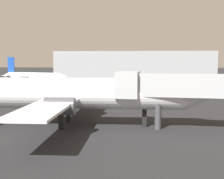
# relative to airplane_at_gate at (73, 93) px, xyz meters

# --- Properties ---
(airplane_at_gate) EXTENTS (31.68, 27.91, 11.44)m
(airplane_at_gate) POSITION_rel_airplane_at_gate_xyz_m (0.00, 0.00, 0.00)
(airplane_at_gate) COLOR white
(airplane_at_gate) RESTS_ON ground_plane
(airplane_distant) EXTENTS (21.74, 20.20, 8.23)m
(airplane_distant) POSITION_rel_airplane_at_gate_xyz_m (-23.70, 52.98, -0.94)
(airplane_distant) COLOR white
(airplane_distant) RESTS_ON ground_plane
(jet_bridge) EXTENTS (17.45, 3.77, 6.12)m
(jet_bridge) POSITION_rel_airplane_at_gate_xyz_m (12.69, -1.13, 0.92)
(jet_bridge) COLOR #B2B7BC
(jet_bridge) RESTS_ON ground_plane
(terminal_building) EXTENTS (60.30, 25.48, 10.70)m
(terminal_building) POSITION_rel_airplane_at_gate_xyz_m (4.03, 94.58, 1.68)
(terminal_building) COLOR #999EA3
(terminal_building) RESTS_ON ground_plane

